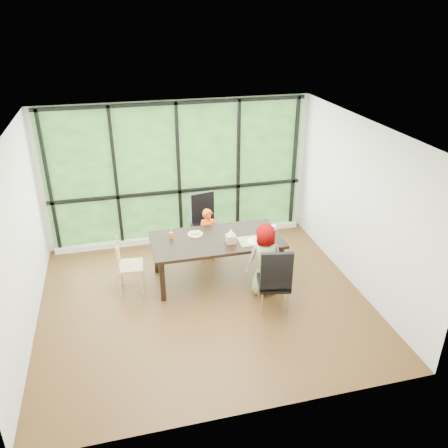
# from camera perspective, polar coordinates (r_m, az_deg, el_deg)

# --- Properties ---
(ground) EXTENTS (5.00, 5.00, 0.00)m
(ground) POSITION_cam_1_polar(r_m,az_deg,el_deg) (7.25, -2.47, -9.60)
(ground) COLOR black
(ground) RESTS_ON ground
(back_wall) EXTENTS (5.00, 0.00, 5.00)m
(back_wall) POSITION_cam_1_polar(r_m,az_deg,el_deg) (8.60, -5.75, 6.42)
(back_wall) COLOR silver
(back_wall) RESTS_ON ground
(foliage_backdrop) EXTENTS (4.80, 0.02, 2.65)m
(foliage_backdrop) POSITION_cam_1_polar(r_m,az_deg,el_deg) (8.59, -5.73, 6.37)
(foliage_backdrop) COLOR #1D4F1D
(foliage_backdrop) RESTS_ON back_wall
(window_mullions) EXTENTS (4.80, 0.06, 2.65)m
(window_mullions) POSITION_cam_1_polar(r_m,az_deg,el_deg) (8.55, -5.69, 6.29)
(window_mullions) COLOR black
(window_mullions) RESTS_ON back_wall
(window_sill) EXTENTS (4.80, 0.12, 0.10)m
(window_sill) POSITION_cam_1_polar(r_m,az_deg,el_deg) (9.03, -5.29, -1.58)
(window_sill) COLOR silver
(window_sill) RESTS_ON ground
(dining_table) EXTENTS (2.19, 1.20, 0.75)m
(dining_table) POSITION_cam_1_polar(r_m,az_deg,el_deg) (7.60, -0.92, -4.34)
(dining_table) COLOR black
(dining_table) RESTS_ON ground
(chair_window_leather) EXTENTS (0.55, 0.55, 1.08)m
(chair_window_leather) POSITION_cam_1_polar(r_m,az_deg,el_deg) (8.42, -2.20, 0.10)
(chair_window_leather) COLOR black
(chair_window_leather) RESTS_ON ground
(chair_interior_leather) EXTENTS (0.54, 0.54, 1.08)m
(chair_interior_leather) POSITION_cam_1_polar(r_m,az_deg,el_deg) (6.82, 6.27, -6.80)
(chair_interior_leather) COLOR black
(chair_interior_leather) RESTS_ON ground
(chair_end_beech) EXTENTS (0.43, 0.45, 0.90)m
(chair_end_beech) POSITION_cam_1_polar(r_m,az_deg,el_deg) (7.40, -11.69, -5.18)
(chair_end_beech) COLOR #A88454
(chair_end_beech) RESTS_ON ground
(child_toddler) EXTENTS (0.36, 0.24, 0.99)m
(child_toddler) POSITION_cam_1_polar(r_m,az_deg,el_deg) (8.09, -1.96, -1.39)
(child_toddler) COLOR #D94911
(child_toddler) RESTS_ON ground
(child_older) EXTENTS (0.60, 0.40, 1.20)m
(child_older) POSITION_cam_1_polar(r_m,az_deg,el_deg) (7.15, 5.10, -4.50)
(child_older) COLOR gray
(child_older) RESTS_ON ground
(placemat) EXTENTS (0.46, 0.34, 0.01)m
(placemat) POSITION_cam_1_polar(r_m,az_deg,el_deg) (7.37, 3.66, -2.09)
(placemat) COLOR tan
(placemat) RESTS_ON dining_table
(plate_far) EXTENTS (0.25, 0.25, 0.02)m
(plate_far) POSITION_cam_1_polar(r_m,az_deg,el_deg) (7.56, -3.64, -1.28)
(plate_far) COLOR white
(plate_far) RESTS_ON dining_table
(plate_near) EXTENTS (0.27, 0.27, 0.02)m
(plate_near) POSITION_cam_1_polar(r_m,az_deg,el_deg) (7.34, 3.97, -2.18)
(plate_near) COLOR white
(plate_near) RESTS_ON dining_table
(orange_cup) EXTENTS (0.07, 0.07, 0.10)m
(orange_cup) POSITION_cam_1_polar(r_m,az_deg,el_deg) (7.46, -6.66, -1.43)
(orange_cup) COLOR #E05712
(orange_cup) RESTS_ON dining_table
(green_cup) EXTENTS (0.07, 0.07, 0.11)m
(green_cup) POSITION_cam_1_polar(r_m,az_deg,el_deg) (7.35, 6.17, -1.79)
(green_cup) COLOR #56B22C
(green_cup) RESTS_ON dining_table
(white_mug) EXTENTS (0.09, 0.09, 0.09)m
(white_mug) POSITION_cam_1_polar(r_m,az_deg,el_deg) (7.72, 6.23, -0.48)
(white_mug) COLOR white
(white_mug) RESTS_ON dining_table
(tissue_box) EXTENTS (0.15, 0.15, 0.13)m
(tissue_box) POSITION_cam_1_polar(r_m,az_deg,el_deg) (7.27, 0.85, -1.87)
(tissue_box) COLOR tan
(tissue_box) RESTS_ON dining_table
(crepe_rolls_far) EXTENTS (0.20, 0.12, 0.04)m
(crepe_rolls_far) POSITION_cam_1_polar(r_m,az_deg,el_deg) (7.55, -3.64, -1.10)
(crepe_rolls_far) COLOR tan
(crepe_rolls_far) RESTS_ON plate_far
(crepe_rolls_near) EXTENTS (0.05, 0.12, 0.04)m
(crepe_rolls_near) POSITION_cam_1_polar(r_m,az_deg,el_deg) (7.32, 3.97, -1.99)
(crepe_rolls_near) COLOR tan
(crepe_rolls_near) RESTS_ON plate_near
(straw_white) EXTENTS (0.01, 0.04, 0.20)m
(straw_white) POSITION_cam_1_polar(r_m,az_deg,el_deg) (7.41, -6.70, -0.80)
(straw_white) COLOR white
(straw_white) RESTS_ON orange_cup
(straw_pink) EXTENTS (0.01, 0.04, 0.20)m
(straw_pink) POSITION_cam_1_polar(r_m,az_deg,el_deg) (7.31, 6.20, -1.12)
(straw_pink) COLOR pink
(straw_pink) RESTS_ON green_cup
(tissue) EXTENTS (0.12, 0.12, 0.11)m
(tissue) POSITION_cam_1_polar(r_m,az_deg,el_deg) (7.22, 0.86, -1.02)
(tissue) COLOR white
(tissue) RESTS_ON tissue_box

